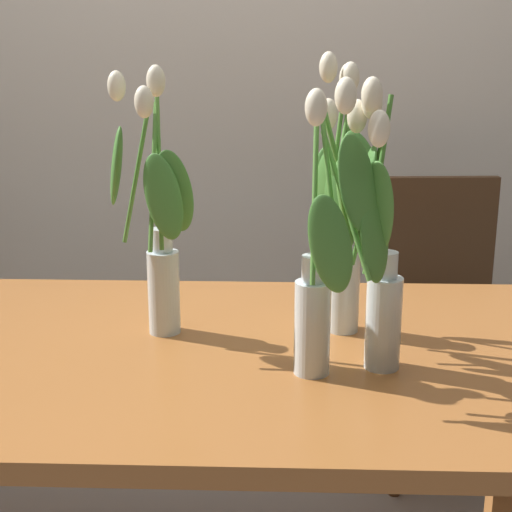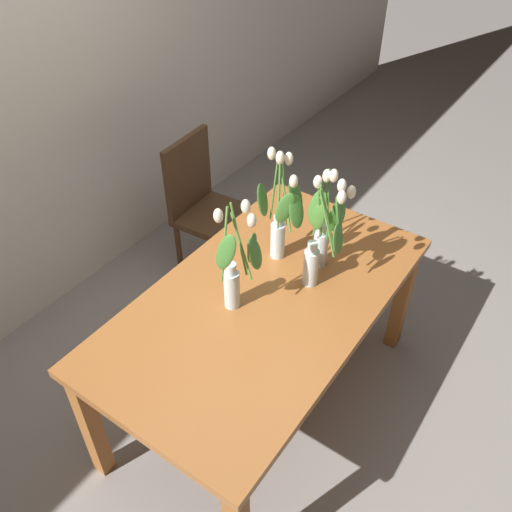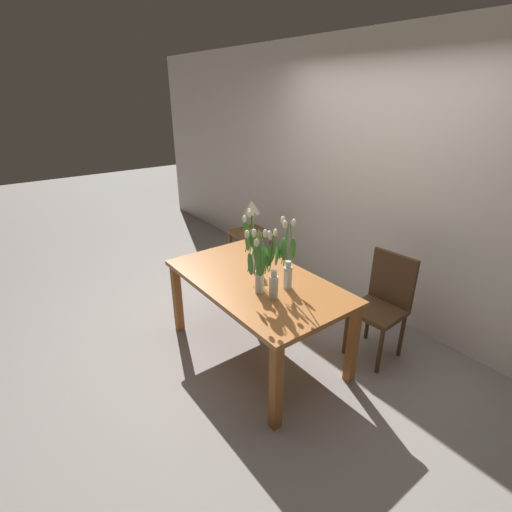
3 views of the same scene
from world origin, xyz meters
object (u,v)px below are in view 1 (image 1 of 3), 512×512
Objects in this scene: tulip_vase_0 at (157,239)px; tulip_vase_1 at (342,228)px; tulip_vase_2 at (376,278)px; dining_table at (217,389)px; tulip_vase_3 at (333,261)px; dining_chair at (438,307)px.

tulip_vase_1 is at bearing 5.25° from tulip_vase_0.
tulip_vase_1 is 0.20m from tulip_vase_2.
dining_table is at bearing 162.74° from tulip_vase_2.
dining_table is 0.42m from tulip_vase_2.
tulip_vase_1 is (0.26, 0.09, 0.32)m from dining_table.
tulip_vase_1 reaches higher than tulip_vase_0.
tulip_vase_1 is 1.07× the size of tulip_vase_3.
tulip_vase_3 is at bearing -112.11° from dining_chair.
dining_table is at bearing 148.03° from tulip_vase_3.
tulip_vase_3 is (0.35, -0.20, 0.01)m from tulip_vase_0.
dining_chair is (0.38, 0.79, -0.45)m from tulip_vase_1.
dining_table is 2.92× the size of tulip_vase_2.
tulip_vase_1 reaches higher than dining_chair.
tulip_vase_0 is at bearing 155.40° from dining_table.
dining_table is 2.84× the size of tulip_vase_0.
tulip_vase_1 is at bearing 19.53° from dining_table.
tulip_vase_3 is at bearing -31.97° from dining_table.
tulip_vase_3 is 1.19m from dining_chair.
dining_chair is (0.42, 1.02, -0.44)m from tulip_vase_3.
tulip_vase_1 is at bearing 81.92° from tulip_vase_3.
dining_table is 1.10m from dining_chair.
tulip_vase_3 is (0.22, -0.14, 0.32)m from dining_table.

